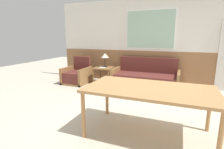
{
  "coord_description": "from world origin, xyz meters",
  "views": [
    {
      "loc": [
        0.54,
        -3.06,
        1.53
      ],
      "look_at": [
        -1.11,
        1.09,
        0.55
      ],
      "focal_mm": 28.0,
      "sensor_mm": 36.0,
      "label": 1
    }
  ],
  "objects_px": {
    "side_table": "(104,70)",
    "table_lamp": "(105,56)",
    "dining_table": "(149,92)",
    "couch": "(145,79)",
    "armchair": "(77,76)"
  },
  "relations": [
    {
      "from": "table_lamp",
      "to": "armchair",
      "type": "bearing_deg",
      "value": -153.48
    },
    {
      "from": "table_lamp",
      "to": "side_table",
      "type": "bearing_deg",
      "value": -86.98
    },
    {
      "from": "side_table",
      "to": "dining_table",
      "type": "bearing_deg",
      "value": -53.3
    },
    {
      "from": "dining_table",
      "to": "couch",
      "type": "bearing_deg",
      "value": 102.09
    },
    {
      "from": "couch",
      "to": "table_lamp",
      "type": "distance_m",
      "value": 1.52
    },
    {
      "from": "couch",
      "to": "armchair",
      "type": "xyz_separation_m",
      "value": [
        -2.21,
        -0.34,
        -0.01
      ]
    },
    {
      "from": "armchair",
      "to": "couch",
      "type": "bearing_deg",
      "value": -4.22
    },
    {
      "from": "dining_table",
      "to": "table_lamp",
      "type": "bearing_deg",
      "value": 125.72
    },
    {
      "from": "table_lamp",
      "to": "dining_table",
      "type": "height_order",
      "value": "table_lamp"
    },
    {
      "from": "armchair",
      "to": "table_lamp",
      "type": "xyz_separation_m",
      "value": [
        0.84,
        0.42,
        0.65
      ]
    },
    {
      "from": "couch",
      "to": "side_table",
      "type": "height_order",
      "value": "couch"
    },
    {
      "from": "armchair",
      "to": "dining_table",
      "type": "relative_size",
      "value": 0.45
    },
    {
      "from": "table_lamp",
      "to": "couch",
      "type": "bearing_deg",
      "value": -3.33
    },
    {
      "from": "side_table",
      "to": "table_lamp",
      "type": "bearing_deg",
      "value": 93.02
    },
    {
      "from": "side_table",
      "to": "couch",
      "type": "bearing_deg",
      "value": 0.9
    }
  ]
}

